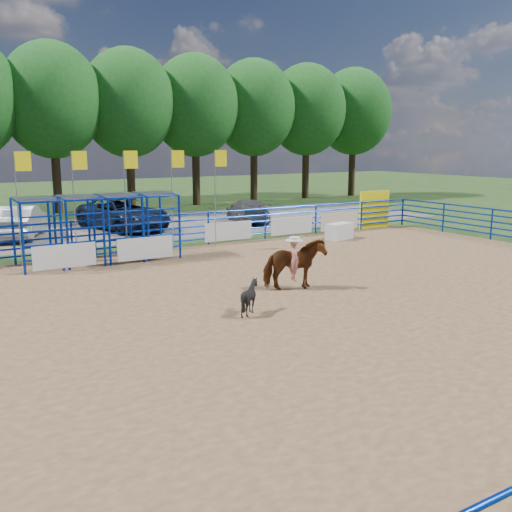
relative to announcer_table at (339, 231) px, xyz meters
name	(u,v)px	position (x,y,z in m)	size (l,w,h in m)	color
ground	(274,308)	(-8.94, -8.06, -0.40)	(120.00, 120.00, 0.00)	#334E1F
arena_dirt	(274,308)	(-8.94, -8.06, -0.39)	(30.00, 20.00, 0.02)	olive
gravel_strip	(98,230)	(-8.94, 8.94, -0.40)	(40.00, 10.00, 0.01)	#656159
announcer_table	(339,231)	(0.00, 0.00, 0.00)	(1.43, 0.67, 0.76)	silver
horse_and_rider	(294,262)	(-7.31, -6.70, 0.48)	(2.02, 1.27, 2.29)	#613113
calf	(250,297)	(-9.79, -8.20, 0.07)	(0.73, 0.82, 0.91)	black
car_b	(20,221)	(-12.81, 8.38, 0.40)	(1.68, 4.83, 1.59)	gray
car_c	(123,214)	(-7.67, 8.51, 0.44)	(2.74, 5.95, 1.65)	black
car_d	(248,211)	(-0.65, 7.46, 0.27)	(1.86, 4.58, 1.33)	#505053
perimeter_fence	(274,282)	(-8.94, -8.06, 0.35)	(30.10, 20.10, 1.50)	#07289B
chute_assembly	(108,229)	(-10.84, 0.77, 0.86)	(19.32, 2.41, 4.20)	#07289B
treeline	(51,95)	(-8.94, 17.94, 7.13)	(56.40, 6.40, 11.24)	#3F2B19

